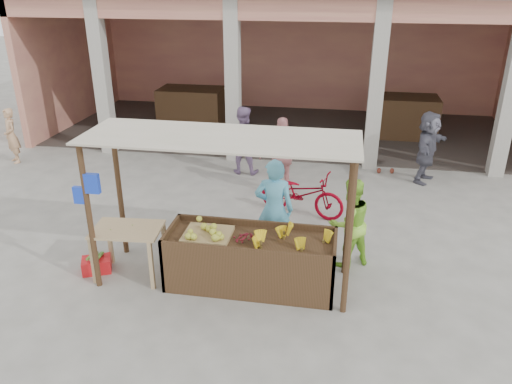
% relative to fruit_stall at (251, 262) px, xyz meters
% --- Properties ---
extents(ground, '(60.00, 60.00, 0.00)m').
position_rel_fruit_stall_xyz_m(ground, '(-0.50, 0.00, -0.40)').
color(ground, slate).
rests_on(ground, ground).
extents(market_building, '(14.40, 6.40, 4.20)m').
position_rel_fruit_stall_xyz_m(market_building, '(-0.45, 8.93, 2.30)').
color(market_building, tan).
rests_on(market_building, ground).
extents(fruit_stall, '(2.60, 0.95, 0.80)m').
position_rel_fruit_stall_xyz_m(fruit_stall, '(0.00, 0.00, 0.00)').
color(fruit_stall, '#4B2F1E').
rests_on(fruit_stall, ground).
extents(stall_awning, '(4.09, 1.35, 2.39)m').
position_rel_fruit_stall_xyz_m(stall_awning, '(-0.51, 0.06, 1.58)').
color(stall_awning, '#4B2F1E').
rests_on(stall_awning, ground).
extents(banana_heap, '(1.03, 0.56, 0.19)m').
position_rel_fruit_stall_xyz_m(banana_heap, '(0.62, -0.05, 0.49)').
color(banana_heap, yellow).
rests_on(banana_heap, fruit_stall).
extents(melon_tray, '(0.72, 0.63, 0.19)m').
position_rel_fruit_stall_xyz_m(melon_tray, '(-0.67, -0.02, 0.49)').
color(melon_tray, '#A48754').
rests_on(melon_tray, fruit_stall).
extents(berry_heap, '(0.44, 0.36, 0.14)m').
position_rel_fruit_stall_xyz_m(berry_heap, '(-0.04, -0.06, 0.47)').
color(berry_heap, maroon).
rests_on(berry_heap, fruit_stall).
extents(side_table, '(1.12, 0.80, 0.86)m').
position_rel_fruit_stall_xyz_m(side_table, '(-1.95, -0.09, 0.32)').
color(side_table, tan).
rests_on(side_table, ground).
extents(papaya_pile, '(0.64, 0.37, 0.18)m').
position_rel_fruit_stall_xyz_m(papaya_pile, '(-1.95, -0.09, 0.55)').
color(papaya_pile, '#549A32').
rests_on(papaya_pile, side_table).
extents(red_crate, '(0.55, 0.48, 0.24)m').
position_rel_fruit_stall_xyz_m(red_crate, '(-2.57, -0.08, -0.28)').
color(red_crate, red).
rests_on(red_crate, ground).
extents(plantain_bundle, '(0.34, 0.24, 0.07)m').
position_rel_fruit_stall_xyz_m(plantain_bundle, '(-2.57, -0.08, -0.13)').
color(plantain_bundle, '#4D822F').
rests_on(plantain_bundle, red_crate).
extents(produce_sacks, '(0.71, 0.44, 0.54)m').
position_rel_fruit_stall_xyz_m(produce_sacks, '(2.38, 5.26, -0.13)').
color(produce_sacks, maroon).
rests_on(produce_sacks, ground).
extents(vendor_blue, '(0.74, 0.56, 1.91)m').
position_rel_fruit_stall_xyz_m(vendor_blue, '(0.23, 0.89, 0.56)').
color(vendor_blue, '#59B7DB').
rests_on(vendor_blue, ground).
extents(vendor_green, '(0.90, 0.80, 1.62)m').
position_rel_fruit_stall_xyz_m(vendor_green, '(1.48, 0.88, 0.41)').
color(vendor_green, '#95DA3A').
rests_on(vendor_green, ground).
extents(motorcycle, '(1.10, 1.94, 0.96)m').
position_rel_fruit_stall_xyz_m(motorcycle, '(0.55, 2.63, 0.08)').
color(motorcycle, maroon).
rests_on(motorcycle, ground).
extents(shopper_b, '(1.17, 0.77, 1.85)m').
position_rel_fruit_stall_xyz_m(shopper_b, '(0.03, 3.64, 0.52)').
color(shopper_b, '#D18685').
rests_on(shopper_b, ground).
extents(shopper_d, '(1.27, 1.77, 1.77)m').
position_rel_fruit_stall_xyz_m(shopper_d, '(3.23, 4.92, 0.49)').
color(shopper_d, '#535260').
rests_on(shopper_d, ground).
extents(shopper_e, '(0.69, 0.67, 1.47)m').
position_rel_fruit_stall_xyz_m(shopper_e, '(-7.06, 4.42, 0.34)').
color(shopper_e, tan).
rests_on(shopper_e, ground).
extents(shopper_f, '(0.89, 0.52, 1.81)m').
position_rel_fruit_stall_xyz_m(shopper_f, '(-1.09, 4.73, 0.50)').
color(shopper_f, '#9577A4').
rests_on(shopper_f, ground).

